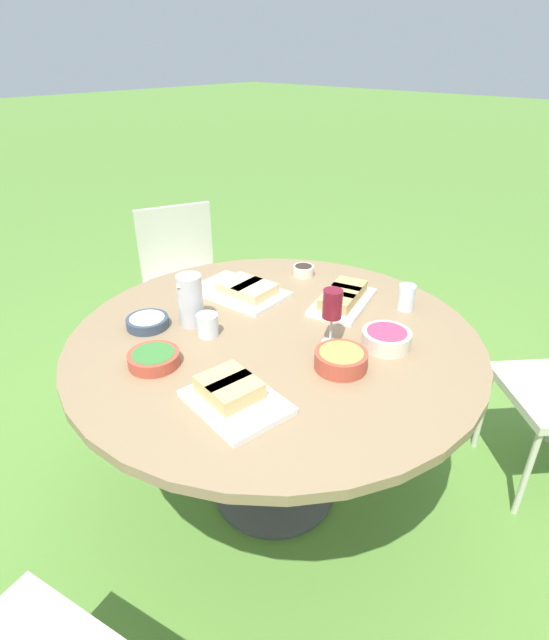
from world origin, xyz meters
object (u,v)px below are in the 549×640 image
object	(u,v)px
chair_near_left	(183,272)
wine_glass	(332,306)
water_pitcher	(190,300)
dining_table	(274,357)

from	to	relation	value
chair_near_left	wine_glass	bearing A→B (deg)	73.75
water_pitcher	wine_glass	world-z (taller)	wine_glass
water_pitcher	dining_table	bearing A→B (deg)	117.81
chair_near_left	wine_glass	distance (m)	1.47
chair_near_left	dining_table	bearing A→B (deg)	67.65
dining_table	chair_near_left	size ratio (longest dim) A/B	1.65
water_pitcher	wine_glass	bearing A→B (deg)	116.96
water_pitcher	wine_glass	size ratio (longest dim) A/B	0.95
chair_near_left	water_pitcher	world-z (taller)	water_pitcher
chair_near_left	water_pitcher	xyz separation A→B (m)	(0.63, 0.89, 0.35)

